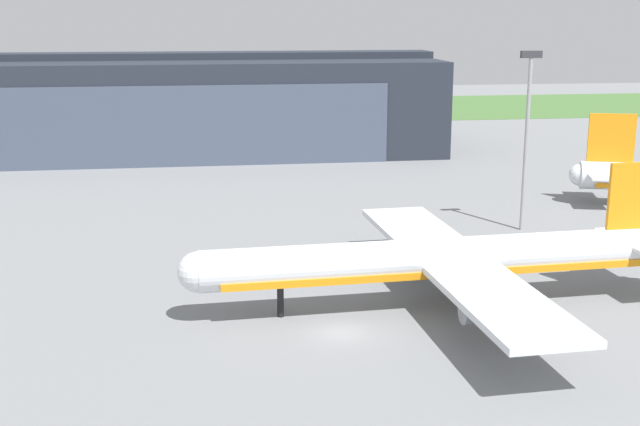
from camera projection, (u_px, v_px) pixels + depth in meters
The scene contains 5 objects.
ground_plane at pixel (341, 333), 65.34m from camera, with size 440.00×440.00×0.00m, color slate.
grass_field_strip at pixel (241, 110), 213.80m from camera, with size 440.00×56.00×0.08m, color #466D35.
maintenance_hangar at pixel (173, 105), 149.36m from camera, with size 94.20×33.19×17.67m.
airliner_near_left at pixel (447, 259), 70.60m from camera, with size 44.70×38.73×11.93m.
apron_light_mast at pixel (527, 128), 93.62m from camera, with size 2.40×0.50×20.48m.
Camera 1 is at (-10.39, -60.40, 24.61)m, focal length 46.56 mm.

